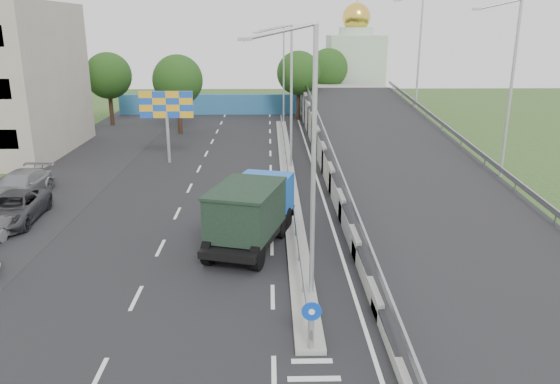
{
  "coord_description": "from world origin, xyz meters",
  "views": [
    {
      "loc": [
        -1.31,
        -13.13,
        10.12
      ],
      "look_at": [
        -0.77,
        12.88,
        2.2
      ],
      "focal_mm": 35.0,
      "sensor_mm": 36.0,
      "label": 1
    }
  ],
  "objects_px": {
    "billboard": "(166,109)",
    "parked_car_c": "(13,208)",
    "dump_truck": "(252,210)",
    "church": "(355,64)",
    "parked_car_d": "(20,186)",
    "sign_bollard": "(311,325)",
    "lamp_post_mid": "(289,90)",
    "lamp_post_far": "(282,69)",
    "lamp_post_near": "(308,152)"
  },
  "relations": [
    {
      "from": "lamp_post_far",
      "to": "billboard",
      "type": "relative_size",
      "value": 1.83
    },
    {
      "from": "lamp_post_near",
      "to": "lamp_post_far",
      "type": "bearing_deg",
      "value": 90.0
    },
    {
      "from": "lamp_post_near",
      "to": "parked_car_c",
      "type": "relative_size",
      "value": 1.78
    },
    {
      "from": "sign_bollard",
      "to": "parked_car_c",
      "type": "height_order",
      "value": "sign_bollard"
    },
    {
      "from": "dump_truck",
      "to": "parked_car_d",
      "type": "xyz_separation_m",
      "value": [
        -14.36,
        7.55,
        -0.91
      ]
    },
    {
      "from": "billboard",
      "to": "parked_car_c",
      "type": "xyz_separation_m",
      "value": [
        -6.05,
        -13.17,
        -3.4
      ]
    },
    {
      "from": "sign_bollard",
      "to": "dump_truck",
      "type": "xyz_separation_m",
      "value": [
        -2.14,
        9.34,
        0.7
      ]
    },
    {
      "from": "sign_bollard",
      "to": "church",
      "type": "bearing_deg",
      "value": 80.19
    },
    {
      "from": "lamp_post_mid",
      "to": "billboard",
      "type": "distance_m",
      "value": 9.47
    },
    {
      "from": "dump_truck",
      "to": "sign_bollard",
      "type": "bearing_deg",
      "value": -60.94
    },
    {
      "from": "lamp_post_far",
      "to": "parked_car_c",
      "type": "xyz_separation_m",
      "value": [
        -15.16,
        -31.17,
        -5.02
      ]
    },
    {
      "from": "billboard",
      "to": "sign_bollard",
      "type": "bearing_deg",
      "value": -70.79
    },
    {
      "from": "lamp_post_far",
      "to": "dump_truck",
      "type": "height_order",
      "value": "lamp_post_far"
    },
    {
      "from": "parked_car_d",
      "to": "church",
      "type": "bearing_deg",
      "value": 60.91
    },
    {
      "from": "dump_truck",
      "to": "parked_car_c",
      "type": "distance_m",
      "value": 13.36
    },
    {
      "from": "lamp_post_near",
      "to": "billboard",
      "type": "distance_m",
      "value": 23.87
    },
    {
      "from": "lamp_post_mid",
      "to": "church",
      "type": "bearing_deg",
      "value": 73.78
    },
    {
      "from": "lamp_post_far",
      "to": "church",
      "type": "height_order",
      "value": "church"
    },
    {
      "from": "lamp_post_mid",
      "to": "billboard",
      "type": "height_order",
      "value": "lamp_post_mid"
    },
    {
      "from": "lamp_post_near",
      "to": "lamp_post_mid",
      "type": "xyz_separation_m",
      "value": [
        0.0,
        20.0,
        0.0
      ]
    },
    {
      "from": "billboard",
      "to": "lamp_post_near",
      "type": "bearing_deg",
      "value": -67.51
    },
    {
      "from": "dump_truck",
      "to": "parked_car_c",
      "type": "height_order",
      "value": "dump_truck"
    },
    {
      "from": "lamp_post_mid",
      "to": "parked_car_c",
      "type": "relative_size",
      "value": 1.78
    },
    {
      "from": "dump_truck",
      "to": "parked_car_d",
      "type": "relative_size",
      "value": 1.33
    },
    {
      "from": "church",
      "to": "lamp_post_mid",
      "type": "bearing_deg",
      "value": -106.22
    },
    {
      "from": "sign_bollard",
      "to": "parked_car_d",
      "type": "distance_m",
      "value": 23.62
    },
    {
      "from": "billboard",
      "to": "parked_car_c",
      "type": "height_order",
      "value": "billboard"
    },
    {
      "from": "sign_bollard",
      "to": "parked_car_c",
      "type": "xyz_separation_m",
      "value": [
        -15.05,
        12.65,
        -0.25
      ]
    },
    {
      "from": "sign_bollard",
      "to": "parked_car_d",
      "type": "xyz_separation_m",
      "value": [
        -16.51,
        16.89,
        -0.21
      ]
    },
    {
      "from": "church",
      "to": "billboard",
      "type": "height_order",
      "value": "church"
    },
    {
      "from": "lamp_post_near",
      "to": "parked_car_c",
      "type": "distance_m",
      "value": 18.25
    },
    {
      "from": "billboard",
      "to": "dump_truck",
      "type": "height_order",
      "value": "billboard"
    },
    {
      "from": "church",
      "to": "lamp_post_far",
      "type": "bearing_deg",
      "value": -125.24
    },
    {
      "from": "church",
      "to": "dump_truck",
      "type": "relative_size",
      "value": 1.83
    },
    {
      "from": "billboard",
      "to": "parked_car_c",
      "type": "distance_m",
      "value": 14.89
    },
    {
      "from": "parked_car_d",
      "to": "parked_car_c",
      "type": "bearing_deg",
      "value": -67.19
    },
    {
      "from": "church",
      "to": "parked_car_d",
      "type": "relative_size",
      "value": 2.44
    },
    {
      "from": "dump_truck",
      "to": "lamp_post_far",
      "type": "bearing_deg",
      "value": 102.41
    },
    {
      "from": "lamp_post_far",
      "to": "church",
      "type": "distance_m",
      "value": 17.15
    },
    {
      "from": "lamp_post_far",
      "to": "lamp_post_mid",
      "type": "bearing_deg",
      "value": -90.0
    },
    {
      "from": "lamp_post_far",
      "to": "parked_car_d",
      "type": "height_order",
      "value": "lamp_post_far"
    },
    {
      "from": "lamp_post_mid",
      "to": "parked_car_d",
      "type": "bearing_deg",
      "value": -157.34
    },
    {
      "from": "lamp_post_near",
      "to": "dump_truck",
      "type": "distance_m",
      "value": 7.22
    },
    {
      "from": "lamp_post_near",
      "to": "lamp_post_mid",
      "type": "height_order",
      "value": "same"
    },
    {
      "from": "sign_bollard",
      "to": "lamp_post_far",
      "type": "relative_size",
      "value": 0.17
    },
    {
      "from": "lamp_post_mid",
      "to": "parked_car_d",
      "type": "relative_size",
      "value": 1.78
    },
    {
      "from": "billboard",
      "to": "dump_truck",
      "type": "xyz_separation_m",
      "value": [
        6.86,
        -16.49,
        -2.45
      ]
    },
    {
      "from": "lamp_post_near",
      "to": "parked_car_d",
      "type": "distance_m",
      "value": 21.72
    },
    {
      "from": "lamp_post_far",
      "to": "church",
      "type": "bearing_deg",
      "value": 54.76
    },
    {
      "from": "lamp_post_far",
      "to": "parked_car_c",
      "type": "bearing_deg",
      "value": -115.93
    }
  ]
}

